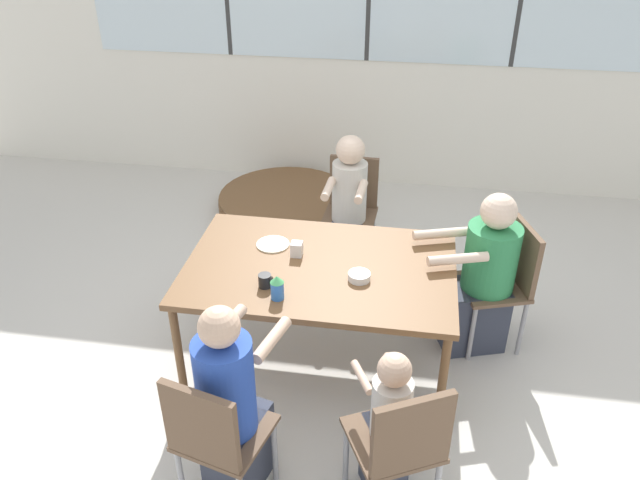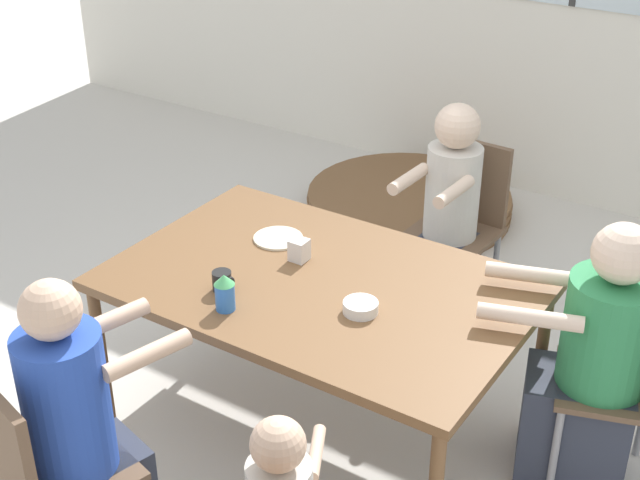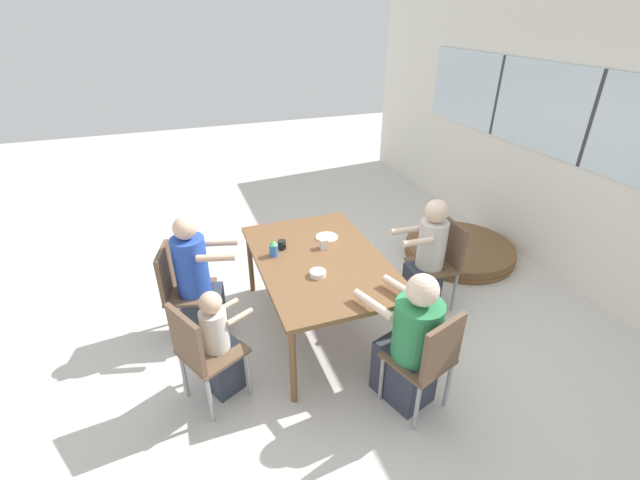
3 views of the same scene
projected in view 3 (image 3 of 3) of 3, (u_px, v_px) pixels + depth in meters
ground_plane at (320, 325)px, 4.03m from camera, size 16.00×16.00×0.00m
wall_back_with_windows at (586, 148)px, 4.16m from camera, size 8.40×0.08×2.80m
dining_table at (320, 264)px, 3.70m from camera, size 1.62×1.06×0.73m
chair_for_woman_green_shirt at (179, 285)px, 3.68m from camera, size 0.49×0.49×0.88m
chair_for_man_blue_shirt at (442, 257)px, 4.09m from camera, size 0.42×0.42×0.88m
chair_for_man_teal_shirt at (429, 357)px, 2.92m from camera, size 0.50×0.50×0.88m
chair_for_toddler at (200, 349)px, 2.99m from camera, size 0.54×0.54×0.88m
person_woman_green_shirt at (198, 283)px, 3.69m from camera, size 0.40×0.56×1.17m
person_man_blue_shirt at (427, 259)px, 4.04m from camera, size 0.31×0.51×1.14m
person_man_teal_shirt at (410, 346)px, 3.05m from camera, size 0.68×0.50×1.12m
person_toddler at (220, 347)px, 3.13m from camera, size 0.33×0.40×0.94m
coffee_mug at (282, 245)px, 3.80m from camera, size 0.08×0.07×0.08m
sippy_cup at (273, 248)px, 3.68m from camera, size 0.08×0.08×0.15m
milk_carton_small at (324, 243)px, 3.81m from camera, size 0.07×0.07×0.09m
bowl_white_shallow at (318, 273)px, 3.43m from camera, size 0.13×0.13×0.04m
plate_tortillas at (327, 237)px, 4.00m from camera, size 0.21×0.21×0.01m
folded_table_stack at (459, 250)px, 5.11m from camera, size 1.27×1.27×0.15m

